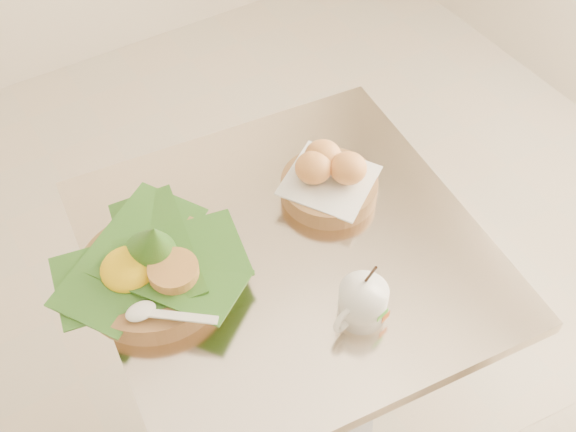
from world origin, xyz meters
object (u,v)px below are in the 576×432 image
rice_basket (151,268)px  bread_basket (329,178)px  coffee_mug (362,303)px  cafe_table (289,313)px

rice_basket → bread_basket: 0.38m
bread_basket → coffee_mug: (-0.11, -0.27, -0.00)m
bread_basket → rice_basket: bearing=-177.0°
cafe_table → coffee_mug: (0.03, -0.19, 0.26)m
cafe_table → coffee_mug: bearing=-82.2°
bread_basket → coffee_mug: size_ratio=1.55×
bread_basket → cafe_table: bearing=-150.5°
bread_basket → coffee_mug: 0.29m
rice_basket → bread_basket: size_ratio=1.49×
cafe_table → bread_basket: 0.31m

